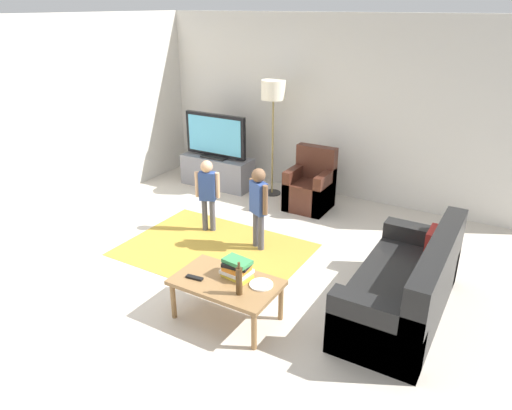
# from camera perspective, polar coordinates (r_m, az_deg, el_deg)

# --- Properties ---
(ground) EXTENTS (7.80, 7.80, 0.00)m
(ground) POSITION_cam_1_polar(r_m,az_deg,el_deg) (5.36, -3.30, -8.60)
(ground) COLOR beige
(wall_back) EXTENTS (6.00, 0.12, 2.70)m
(wall_back) POSITION_cam_1_polar(r_m,az_deg,el_deg) (7.38, 9.70, 11.38)
(wall_back) COLOR silver
(wall_back) RESTS_ON ground
(wall_left) EXTENTS (0.12, 6.00, 2.70)m
(wall_left) POSITION_cam_1_polar(r_m,az_deg,el_deg) (6.88, -25.13, 8.69)
(wall_left) COLOR silver
(wall_left) RESTS_ON ground
(area_rug) EXTENTS (2.20, 1.60, 0.01)m
(area_rug) POSITION_cam_1_polar(r_m,az_deg,el_deg) (5.91, -5.04, -5.36)
(area_rug) COLOR #B28C33
(area_rug) RESTS_ON ground
(tv_stand) EXTENTS (1.20, 0.44, 0.50)m
(tv_stand) POSITION_cam_1_polar(r_m,az_deg,el_deg) (7.87, -4.68, 4.01)
(tv_stand) COLOR slate
(tv_stand) RESTS_ON ground
(tv) EXTENTS (1.10, 0.28, 0.71)m
(tv) POSITION_cam_1_polar(r_m,az_deg,el_deg) (7.68, -4.91, 8.23)
(tv) COLOR black
(tv) RESTS_ON tv_stand
(couch) EXTENTS (0.80, 1.80, 0.86)m
(couch) POSITION_cam_1_polar(r_m,az_deg,el_deg) (4.82, 17.90, -9.70)
(couch) COLOR black
(couch) RESTS_ON ground
(armchair) EXTENTS (0.60, 0.60, 0.90)m
(armchair) POSITION_cam_1_polar(r_m,az_deg,el_deg) (7.03, 6.61, 2.01)
(armchair) COLOR #472319
(armchair) RESTS_ON ground
(floor_lamp) EXTENTS (0.36, 0.36, 1.78)m
(floor_lamp) POSITION_cam_1_polar(r_m,az_deg,el_deg) (7.18, 2.09, 12.94)
(floor_lamp) COLOR #262626
(floor_lamp) RESTS_ON ground
(child_near_tv) EXTENTS (0.31, 0.19, 0.98)m
(child_near_tv) POSITION_cam_1_polar(r_m,az_deg,el_deg) (6.18, -5.85, 1.90)
(child_near_tv) COLOR #4C4C59
(child_near_tv) RESTS_ON ground
(child_center) EXTENTS (0.32, 0.21, 1.04)m
(child_center) POSITION_cam_1_polar(r_m,az_deg,el_deg) (5.67, 0.31, 0.44)
(child_center) COLOR #4C4C59
(child_center) RESTS_ON ground
(coffee_table) EXTENTS (1.00, 0.60, 0.42)m
(coffee_table) POSITION_cam_1_polar(r_m,az_deg,el_deg) (4.52, -3.58, -9.61)
(coffee_table) COLOR olive
(coffee_table) RESTS_ON ground
(book_stack) EXTENTS (0.30, 0.24, 0.18)m
(book_stack) POSITION_cam_1_polar(r_m,az_deg,el_deg) (4.51, -2.29, -7.61)
(book_stack) COLOR yellow
(book_stack) RESTS_ON coffee_table
(bottle) EXTENTS (0.06, 0.06, 0.32)m
(bottle) POSITION_cam_1_polar(r_m,az_deg,el_deg) (4.24, -2.05, -9.09)
(bottle) COLOR #4C3319
(bottle) RESTS_ON coffee_table
(tv_remote) EXTENTS (0.17, 0.07, 0.02)m
(tv_remote) POSITION_cam_1_polar(r_m,az_deg,el_deg) (4.55, -7.41, -8.66)
(tv_remote) COLOR black
(tv_remote) RESTS_ON coffee_table
(plate) EXTENTS (0.22, 0.22, 0.02)m
(plate) POSITION_cam_1_polar(r_m,az_deg,el_deg) (4.42, 0.64, -9.54)
(plate) COLOR white
(plate) RESTS_ON coffee_table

